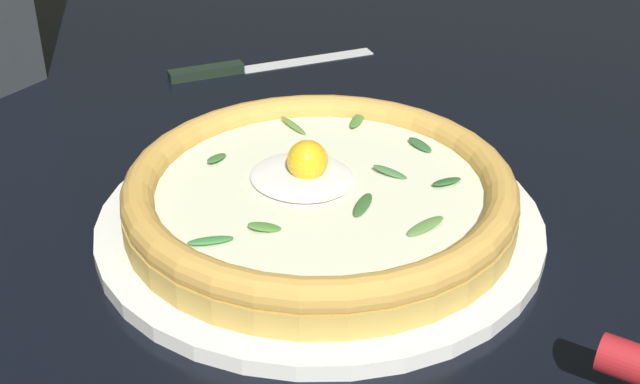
# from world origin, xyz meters

# --- Properties ---
(ground_plane) EXTENTS (2.40, 2.40, 0.03)m
(ground_plane) POSITION_xyz_m (0.00, 0.00, -0.01)
(ground_plane) COLOR black
(ground_plane) RESTS_ON ground
(pizza_plate) EXTENTS (0.33, 0.33, 0.01)m
(pizza_plate) POSITION_xyz_m (-0.03, 0.02, 0.01)
(pizza_plate) COLOR white
(pizza_plate) RESTS_ON ground
(pizza) EXTENTS (0.29, 0.29, 0.05)m
(pizza) POSITION_xyz_m (-0.03, 0.02, 0.03)
(pizza) COLOR tan
(pizza) RESTS_ON pizza_plate
(table_knife) EXTENTS (0.13, 0.20, 0.01)m
(table_knife) POSITION_xyz_m (-0.28, 0.21, 0.00)
(table_knife) COLOR silver
(table_knife) RESTS_ON ground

